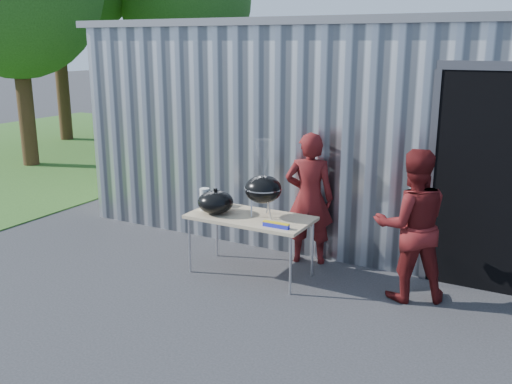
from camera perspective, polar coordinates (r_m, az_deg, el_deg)
The scene contains 11 objects.
ground at distance 6.61m, azimuth -5.14°, elevation -10.29°, with size 80.00×80.00×0.00m, color #2C2C2E.
building at distance 9.93m, azimuth 14.17°, elevation 7.08°, with size 8.20×6.20×3.10m.
grass_patch at distance 16.75m, azimuth -19.66°, elevation 4.36°, with size 10.00×12.00×0.02m, color #2D591E.
folding_table at distance 6.93m, azimuth -0.55°, elevation -2.73°, with size 1.50×0.75×0.75m.
kettle_grill at distance 6.79m, azimuth 0.72°, elevation 0.91°, with size 0.45×0.45×0.94m.
grill_lid at distance 7.01m, azimuth -4.06°, elevation -1.00°, with size 0.44×0.44×0.32m.
paper_towels at distance 7.15m, azimuth -5.15°, elevation -0.73°, with size 0.12×0.12×0.28m, color white.
white_tub at distance 7.35m, azimuth -3.49°, elevation -0.99°, with size 0.20×0.15×0.10m, color white.
foil_box at distance 6.48m, azimuth 2.02°, elevation -3.32°, with size 0.32×0.05×0.06m.
person_cook at distance 7.32m, azimuth 5.35°, elevation -0.65°, with size 0.62×0.41×1.71m, color #5A1414.
person_bystander at distance 6.47m, azimuth 15.29°, elevation -3.24°, with size 0.83×0.64×1.70m, color #5A1414.
Camera 1 is at (3.36, -4.96, 2.80)m, focal length 40.00 mm.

